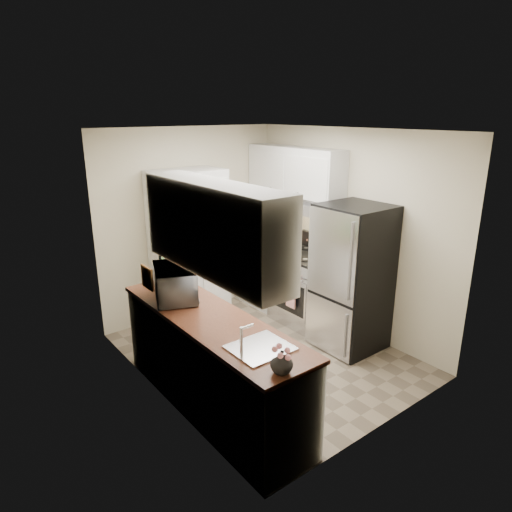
% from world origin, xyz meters
% --- Properties ---
extents(ground, '(3.20, 3.20, 0.00)m').
position_xyz_m(ground, '(0.00, 0.00, 0.00)').
color(ground, '#7A6B56').
rests_on(ground, ground).
extents(room_shell, '(2.64, 3.24, 2.52)m').
position_xyz_m(room_shell, '(-0.02, -0.01, 1.63)').
color(room_shell, beige).
rests_on(room_shell, ground).
extents(pantry_cabinet, '(0.90, 0.55, 2.00)m').
position_xyz_m(pantry_cabinet, '(-0.20, 1.32, 1.00)').
color(pantry_cabinet, silver).
rests_on(pantry_cabinet, ground).
extents(base_cabinet_left, '(0.60, 2.30, 0.88)m').
position_xyz_m(base_cabinet_left, '(-0.99, -0.43, 0.44)').
color(base_cabinet_left, silver).
rests_on(base_cabinet_left, ground).
extents(countertop_left, '(0.63, 2.33, 0.04)m').
position_xyz_m(countertop_left, '(-0.99, -0.43, 0.90)').
color(countertop_left, brown).
rests_on(countertop_left, base_cabinet_left).
extents(base_cabinet_right, '(0.60, 0.80, 0.88)m').
position_xyz_m(base_cabinet_right, '(0.99, 1.19, 0.44)').
color(base_cabinet_right, silver).
rests_on(base_cabinet_right, ground).
extents(countertop_right, '(0.63, 0.83, 0.04)m').
position_xyz_m(countertop_right, '(0.99, 1.19, 0.90)').
color(countertop_right, brown).
rests_on(countertop_right, base_cabinet_right).
extents(electric_range, '(0.71, 0.78, 1.13)m').
position_xyz_m(electric_range, '(0.97, 0.39, 0.48)').
color(electric_range, '#B7B7BC').
rests_on(electric_range, ground).
extents(refrigerator, '(0.70, 0.72, 1.70)m').
position_xyz_m(refrigerator, '(0.94, -0.41, 0.85)').
color(refrigerator, '#B7B7BC').
rests_on(refrigerator, ground).
extents(microwave, '(0.59, 0.69, 0.32)m').
position_xyz_m(microwave, '(-1.02, 0.15, 1.08)').
color(microwave, '#B1B1B7').
rests_on(microwave, countertop_left).
extents(wine_bottle, '(0.08, 0.08, 0.31)m').
position_xyz_m(wine_bottle, '(-0.97, 0.56, 1.07)').
color(wine_bottle, black).
rests_on(wine_bottle, countertop_left).
extents(flower_vase, '(0.19, 0.19, 0.17)m').
position_xyz_m(flower_vase, '(-1.08, -1.51, 1.00)').
color(flower_vase, silver).
rests_on(flower_vase, countertop_left).
extents(cutting_board, '(0.10, 0.20, 0.26)m').
position_xyz_m(cutting_board, '(-0.90, 0.60, 1.05)').
color(cutting_board, '#4D903E').
rests_on(cutting_board, countertop_left).
extents(toaster_oven, '(0.44, 0.49, 0.24)m').
position_xyz_m(toaster_oven, '(1.09, 1.22, 1.04)').
color(toaster_oven, silver).
rests_on(toaster_oven, countertop_right).
extents(fruit_basket, '(0.29, 0.29, 0.10)m').
position_xyz_m(fruit_basket, '(1.07, 1.23, 1.21)').
color(fruit_basket, '#E53702').
rests_on(fruit_basket, toaster_oven).
extents(kitchen_mat, '(0.59, 0.89, 0.01)m').
position_xyz_m(kitchen_mat, '(0.01, 0.52, 0.01)').
color(kitchen_mat, '#CDB289').
rests_on(kitchen_mat, ground).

